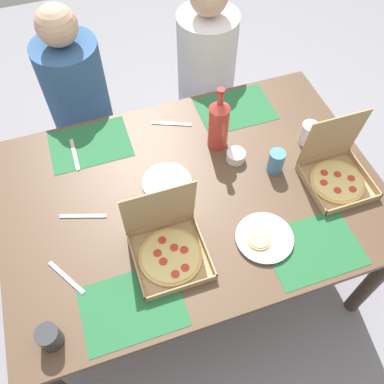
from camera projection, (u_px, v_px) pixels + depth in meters
The scene contains 21 objects.
ground_plane at pixel (192, 266), 2.36m from camera, with size 6.00×6.00×0.00m, color gray.
dining_table at pixel (192, 204), 1.83m from camera, with size 1.59×1.10×0.74m.
placemat_near_left at pixel (132, 307), 1.47m from camera, with size 0.36×0.26×0.00m, color #236638.
placemat_near_right at pixel (313, 248), 1.60m from camera, with size 0.36×0.26×0.00m, color #236638.
placemat_far_left at pixel (90, 144), 1.90m from camera, with size 0.36×0.26×0.00m, color #236638.
placemat_far_right at pixel (235, 109), 2.03m from camera, with size 0.36×0.26×0.00m, color #236638.
pizza_box_center at pixel (336, 172), 1.75m from camera, with size 0.26×0.27×0.30m.
pizza_box_edge_far at pixel (168, 246), 1.55m from camera, with size 0.27×0.28×0.31m.
plate_middle at pixel (264, 238), 1.61m from camera, with size 0.23×0.23×0.03m.
plate_far_right at pixel (167, 183), 1.77m from camera, with size 0.21×0.21×0.02m.
soda_bottle at pixel (219, 123), 1.79m from camera, with size 0.09×0.09×0.32m.
cup_clear_left at pixel (276, 162), 1.77m from camera, with size 0.07×0.07×0.11m, color teal.
cup_red at pixel (308, 133), 1.86m from camera, with size 0.07×0.07×0.11m, color silver.
cup_clear_right at pixel (49, 337), 1.37m from camera, with size 0.08×0.08×0.09m, color #333338.
condiment_bowl at pixel (236, 156), 1.83m from camera, with size 0.08×0.08×0.04m, color white.
fork_by_near_left at pixel (83, 216), 1.68m from camera, with size 0.19×0.02×0.01m, color #B7B7BC.
fork_by_near_right at pixel (75, 154), 1.86m from camera, with size 0.19×0.02×0.01m, color #B7B7BC.
fork_by_far_left at pixel (172, 124), 1.97m from camera, with size 0.19×0.02×0.01m, color #B7B7BC.
fork_by_far_right at pixel (66, 278), 1.53m from camera, with size 0.19×0.02×0.01m, color #B7B7BC.
diner_left_seat at pixel (84, 116), 2.29m from camera, with size 0.32×0.32×1.19m.
diner_right_seat at pixel (206, 88), 2.42m from camera, with size 0.32×0.32×1.19m.
Camera 1 is at (-0.32, -0.94, 2.18)m, focal length 38.84 mm.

